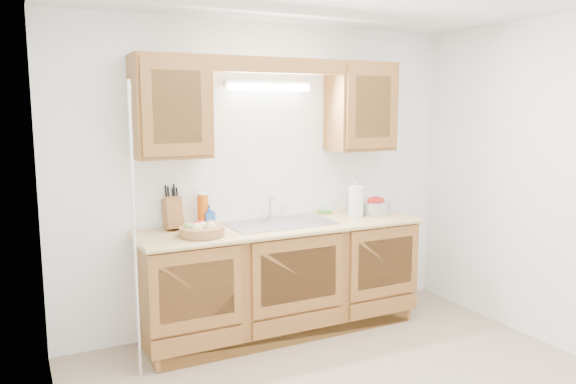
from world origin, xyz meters
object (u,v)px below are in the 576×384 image
paper_towel (356,202)px  apple_bowl (374,206)px  fruit_basket (202,230)px  knife_block (173,213)px

paper_towel → apple_bowl: size_ratio=0.98×
paper_towel → apple_bowl: 0.24m
apple_bowl → fruit_basket: bearing=-174.9°
fruit_basket → paper_towel: bearing=4.1°
fruit_basket → apple_bowl: 1.63m
fruit_basket → apple_bowl: apple_bowl is taller
knife_block → apple_bowl: knife_block is taller
fruit_basket → knife_block: 0.35m
fruit_basket → knife_block: bearing=111.8°
knife_block → paper_towel: size_ratio=1.13×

